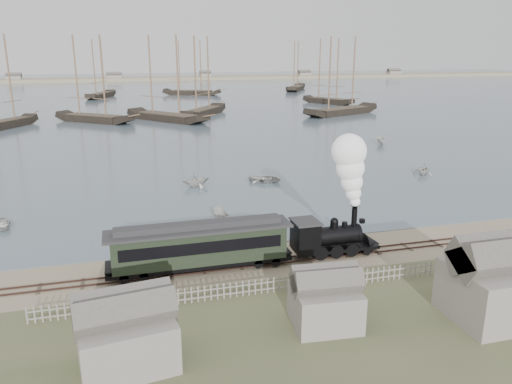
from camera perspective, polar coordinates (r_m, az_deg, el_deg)
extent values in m
plane|color=tan|center=(42.29, -1.11, -7.23)|extent=(600.00, 600.00, 0.00)
cube|color=#4B5E6C|center=(208.55, -13.00, 11.04)|extent=(600.00, 336.00, 0.06)
cube|color=#3D2721|center=(40.04, -0.21, -8.46)|extent=(120.00, 0.08, 0.12)
cube|color=#3D2721|center=(40.92, -0.58, -7.90)|extent=(120.00, 0.08, 0.12)
cube|color=#403429|center=(40.51, -0.40, -8.27)|extent=(120.00, 1.80, 0.06)
cube|color=tan|center=(288.31, -13.83, 12.26)|extent=(500.00, 20.00, 1.80)
cube|color=black|center=(42.51, 9.07, -6.23)|extent=(7.15, 2.10, 0.26)
cylinder|color=black|center=(41.96, 8.61, -4.97)|extent=(4.42, 1.58, 1.58)
cube|color=black|center=(41.04, 5.65, -5.04)|extent=(1.89, 2.31, 2.42)
cube|color=#2F2F31|center=(40.61, 5.70, -3.37)|extent=(2.10, 2.52, 0.13)
cylinder|color=black|center=(42.31, 11.17, -2.88)|extent=(0.46, 0.46, 1.68)
sphere|color=black|center=(41.62, 8.94, -3.36)|extent=(0.67, 0.67, 0.67)
cone|color=black|center=(43.98, 13.08, -5.83)|extent=(1.47, 2.10, 2.10)
cube|color=black|center=(42.75, 12.02, -3.25)|extent=(0.37, 0.37, 0.37)
cube|color=black|center=(39.44, -6.36, -7.97)|extent=(14.28, 2.35, 0.36)
cube|color=black|center=(38.89, -6.43, -6.05)|extent=(13.26, 2.55, 2.55)
cube|color=black|center=(37.60, -6.12, -6.41)|extent=(12.24, 0.06, 0.92)
cube|color=black|center=(39.98, -6.74, -5.03)|extent=(12.24, 0.06, 0.92)
cube|color=#2F2F31|center=(38.41, -6.49, -4.22)|extent=(14.28, 2.75, 0.18)
cube|color=#2F2F31|center=(38.31, -6.50, -3.79)|extent=(12.75, 1.22, 0.46)
imported|color=beige|center=(41.23, -9.08, -7.38)|extent=(5.25, 5.42, 0.92)
imported|color=beige|center=(62.93, -6.88, 1.43)|extent=(3.58, 3.95, 1.80)
imported|color=beige|center=(49.66, -4.11, -2.80)|extent=(3.43, 1.54, 1.29)
imported|color=beige|center=(64.76, 1.06, 1.54)|extent=(4.51, 5.10, 0.87)
imported|color=beige|center=(72.22, 18.59, 2.50)|extent=(3.89, 3.95, 1.58)
imported|color=beige|center=(93.22, 14.08, 5.69)|extent=(3.77, 2.27, 1.37)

